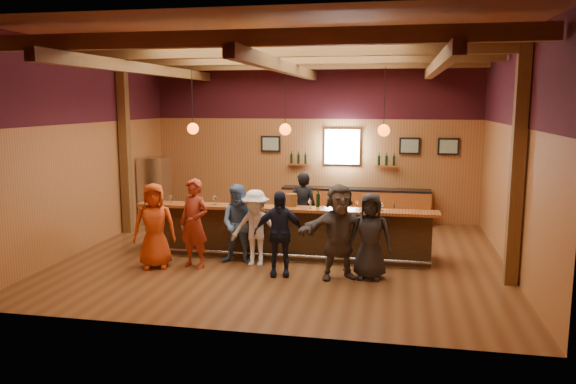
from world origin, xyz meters
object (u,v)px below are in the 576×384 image
stainless_fridge (155,191)px  customer_denim (240,224)px  ice_bucket (291,200)px  back_bar_cabinet (355,205)px  customer_white (256,228)px  bartender (303,209)px  bottle_a (318,200)px  customer_redvest (194,223)px  customer_brown (339,232)px  bar_counter (287,231)px  customer_dark (370,236)px  customer_navy (279,233)px  customer_orange (154,226)px

stainless_fridge → customer_denim: bearing=-44.7°
customer_denim → ice_bucket: (0.95, 0.60, 0.43)m
back_bar_cabinet → stainless_fridge: stainless_fridge is taller
customer_white → bartender: bearing=67.7°
back_bar_cabinet → stainless_fridge: bearing=-168.1°
back_bar_cabinet → bottle_a: (-0.50, -3.74, 0.78)m
customer_redvest → bartender: customer_redvest is taller
ice_bucket → bottle_a: bottle_a is taller
back_bar_cabinet → customer_brown: customer_brown is taller
stainless_fridge → customer_denim: stainless_fridge is taller
customer_white → ice_bucket: (0.60, 0.66, 0.47)m
bartender → ice_bucket: bartender is taller
customer_white → ice_bucket: bearing=46.0°
bar_counter → customer_brown: customer_brown is taller
back_bar_cabinet → customer_dark: customer_dark is taller
customer_navy → bartender: 2.36m
back_bar_cabinet → customer_navy: 5.13m
back_bar_cabinet → ice_bucket: 3.99m
back_bar_cabinet → ice_bucket: ice_bucket is taller
customer_navy → bottle_a: size_ratio=4.38×
stainless_fridge → customer_navy: 5.75m
bartender → bottle_a: 1.27m
customer_redvest → ice_bucket: size_ratio=6.74×
customer_brown → bartender: (-1.07, 2.33, -0.04)m
customer_redvest → bar_counter: bearing=53.7°
customer_navy → bar_counter: bearing=85.6°
customer_white → bartender: (0.67, 1.78, 0.08)m
customer_white → stainless_fridge: bearing=135.9°
customer_redvest → ice_bucket: customer_redvest is taller
stainless_fridge → customer_redvest: 4.44m
customer_orange → customer_redvest: customer_redvest is taller
bar_counter → customer_redvest: size_ratio=3.55×
customer_orange → customer_redvest: (0.77, 0.17, 0.04)m
bar_counter → bartender: bartender is taller
customer_denim → bottle_a: (1.51, 0.63, 0.44)m
customer_redvest → customer_white: bearing=34.3°
customer_redvest → customer_dark: bearing=15.5°
customer_denim → customer_brown: 2.17m
customer_dark → ice_bucket: size_ratio=6.16×
bartender → bottle_a: (0.49, -1.09, 0.41)m
stainless_fridge → bar_counter: bearing=-30.8°
customer_denim → customer_dark: bearing=-13.6°
stainless_fridge → bottle_a: stainless_fridge is taller
customer_redvest → customer_navy: 1.77m
customer_orange → customer_redvest: bearing=-7.4°
stainless_fridge → customer_denim: (3.29, -3.25, -0.09)m
customer_denim → bartender: size_ratio=0.96×
customer_orange → ice_bucket: bearing=5.3°
customer_orange → customer_brown: customer_brown is taller
customer_navy → customer_redvest: bearing=164.1°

